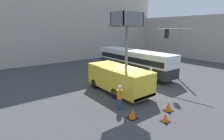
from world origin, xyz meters
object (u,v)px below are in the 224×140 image
road_worker_directing (151,77)px  traffic_cone_mid_road (132,114)px  utility_truck (119,77)px  traffic_cone_near_truck (165,118)px  road_worker_near_truck (120,98)px  traffic_cone_far_side (168,107)px  city_bus (134,60)px  traffic_light_pole (175,44)px

road_worker_directing → traffic_cone_mid_road: 7.34m
utility_truck → traffic_cone_near_truck: 6.11m
road_worker_near_truck → traffic_cone_far_side: size_ratio=2.66×
traffic_cone_near_truck → utility_truck: bearing=80.6°
road_worker_near_truck → traffic_cone_near_truck: road_worker_near_truck is taller
road_worker_directing → traffic_cone_near_truck: road_worker_directing is taller
road_worker_directing → traffic_cone_near_truck: 7.30m
road_worker_directing → city_bus: bearing=36.6°
traffic_light_pole → traffic_cone_mid_road: bearing=-159.8°
city_bus → traffic_cone_mid_road: city_bus is taller
road_worker_near_truck → traffic_light_pole: bearing=-145.8°
utility_truck → road_worker_directing: bearing=-7.3°
traffic_cone_mid_road → traffic_cone_far_side: traffic_cone_far_side is taller
utility_truck → road_worker_near_truck: bearing=-128.2°
city_bus → road_worker_directing: city_bus is taller
city_bus → traffic_cone_far_side: 10.86m
road_worker_directing → traffic_cone_mid_road: bearing=-177.7°
utility_truck → road_worker_near_truck: utility_truck is taller
road_worker_near_truck → traffic_cone_near_truck: bearing=133.1°
city_bus → traffic_cone_far_side: size_ratio=16.76×
city_bus → traffic_light_pole: bearing=-166.1°
city_bus → traffic_cone_near_truck: size_ratio=19.24×
traffic_cone_near_truck → traffic_cone_mid_road: (-1.38, 1.59, 0.04)m
traffic_light_pole → traffic_cone_near_truck: (-8.43, -5.19, -3.86)m
city_bus → traffic_cone_far_side: (-5.52, -9.24, -1.48)m
road_worker_near_truck → road_worker_directing: bearing=-137.2°
traffic_cone_mid_road → road_worker_directing: bearing=31.5°
traffic_cone_mid_road → traffic_cone_far_side: 2.92m
utility_truck → road_worker_directing: size_ratio=3.78×
road_worker_directing → traffic_cone_far_side: 5.79m
city_bus → traffic_light_pole: size_ratio=1.92×
traffic_cone_mid_road → traffic_light_pole: bearing=20.2°
utility_truck → traffic_light_pole: 7.93m
traffic_cone_mid_road → traffic_cone_far_side: size_ratio=0.99×
utility_truck → traffic_cone_mid_road: bearing=-118.6°
road_worker_near_truck → traffic_cone_near_truck: size_ratio=3.05×
road_worker_near_truck → road_worker_directing: size_ratio=0.98×
traffic_cone_near_truck → traffic_cone_far_side: (1.42, 0.79, 0.04)m
traffic_light_pole → traffic_cone_mid_road: 11.13m
traffic_light_pole → traffic_cone_near_truck: 10.62m
utility_truck → road_worker_directing: utility_truck is taller
traffic_light_pole → traffic_cone_far_side: bearing=-147.9°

